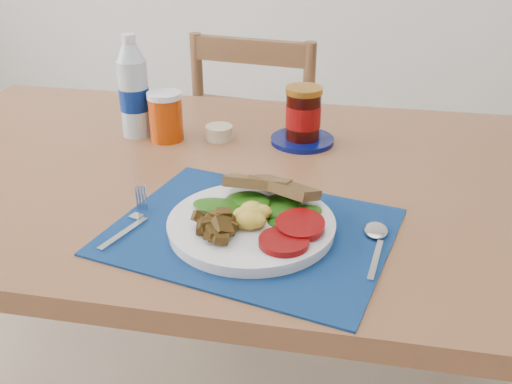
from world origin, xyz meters
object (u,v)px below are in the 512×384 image
water_bottle (134,92)px  jam_on_saucer (303,119)px  breakfast_plate (248,221)px  juice_glass (166,118)px  chair_far (262,137)px

water_bottle → jam_on_saucer: size_ratio=1.63×
breakfast_plate → juice_glass: size_ratio=2.60×
water_bottle → juice_glass: water_bottle is taller
water_bottle → chair_far: bearing=69.2°
chair_far → juice_glass: (-0.12, -0.54, 0.25)m
breakfast_plate → jam_on_saucer: (0.04, 0.40, 0.03)m
juice_glass → water_bottle: bearing=168.3°
chair_far → jam_on_saucer: chair_far is taller
breakfast_plate → water_bottle: size_ratio=1.17×
juice_glass → jam_on_saucer: 0.31m
breakfast_plate → water_bottle: 0.52m
chair_far → water_bottle: size_ratio=4.69×
breakfast_plate → jam_on_saucer: size_ratio=1.91×
jam_on_saucer → breakfast_plate: bearing=-95.9°
juice_glass → jam_on_saucer: size_ratio=0.73×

